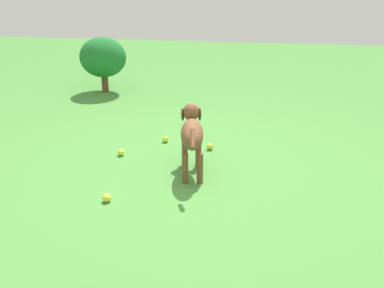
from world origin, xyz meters
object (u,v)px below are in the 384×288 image
(tennis_ball_2, at_px, (210,146))
(tennis_ball_1, at_px, (166,139))
(dog, at_px, (192,133))
(tennis_ball_0, at_px, (107,198))
(tennis_ball_3, at_px, (121,152))

(tennis_ball_2, bearing_deg, tennis_ball_1, 164.73)
(dog, height_order, tennis_ball_0, dog)
(tennis_ball_0, relative_size, tennis_ball_3, 1.00)
(tennis_ball_2, relative_size, tennis_ball_3, 1.00)
(tennis_ball_1, relative_size, tennis_ball_3, 1.00)
(tennis_ball_2, bearing_deg, dog, -101.90)
(tennis_ball_0, height_order, tennis_ball_2, same)
(dog, bearing_deg, tennis_ball_1, 20.34)
(tennis_ball_2, height_order, tennis_ball_3, same)
(tennis_ball_3, bearing_deg, tennis_ball_1, 48.05)
(tennis_ball_2, bearing_deg, tennis_ball_3, -162.28)
(tennis_ball_0, bearing_deg, tennis_ball_2, 58.55)
(tennis_ball_1, height_order, tennis_ball_2, same)
(dog, bearing_deg, tennis_ball_2, -21.58)
(tennis_ball_1, distance_m, tennis_ball_3, 0.53)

